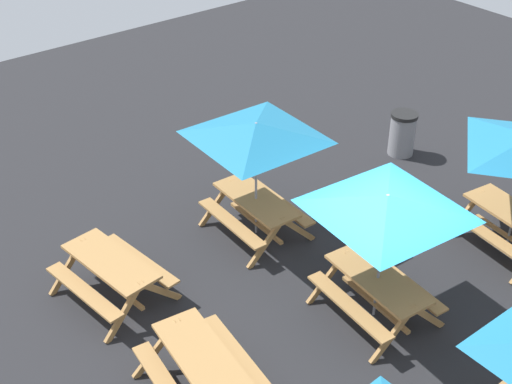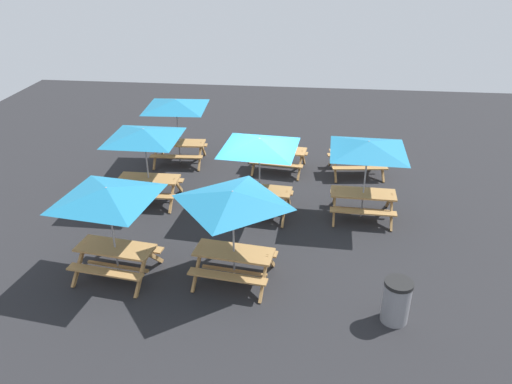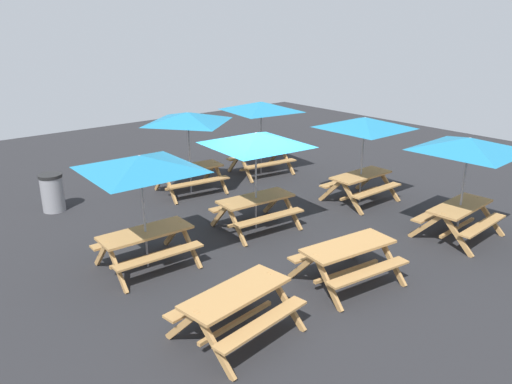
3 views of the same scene
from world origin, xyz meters
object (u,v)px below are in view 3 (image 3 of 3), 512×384
object	(u,v)px
picnic_table_2	(256,146)
trash_bin_gray	(52,192)
picnic_table_1	(348,255)
picnic_table_4	(236,303)
picnic_table_5	(261,112)
picnic_table_6	(468,152)
picnic_table_0	(141,171)
picnic_table_7	(188,123)
picnic_table_3	(364,129)

from	to	relation	value
picnic_table_2	trash_bin_gray	xyz separation A→B (m)	(-3.26, 4.23, -1.49)
picnic_table_2	picnic_table_1	bearing A→B (deg)	-91.44
picnic_table_4	trash_bin_gray	size ratio (longest dim) A/B	1.99
picnic_table_5	picnic_table_6	world-z (taller)	same
picnic_table_1	trash_bin_gray	size ratio (longest dim) A/B	2.00
picnic_table_2	picnic_table_4	distance (m)	4.49
trash_bin_gray	picnic_table_0	bearing A→B (deg)	-85.44
picnic_table_0	picnic_table_5	xyz separation A→B (m)	(5.92, 3.43, 0.00)
picnic_table_0	picnic_table_7	bearing A→B (deg)	48.31
picnic_table_2	picnic_table_7	xyz separation A→B (m)	(0.25, 3.19, 0.00)
picnic_table_0	picnic_table_2	world-z (taller)	same
picnic_table_6	picnic_table_7	bearing A→B (deg)	111.27
picnic_table_3	trash_bin_gray	size ratio (longest dim) A/B	2.89
picnic_table_2	picnic_table_6	size ratio (longest dim) A/B	1.00
picnic_table_4	picnic_table_7	world-z (taller)	picnic_table_7
picnic_table_5	trash_bin_gray	distance (m)	6.50
picnic_table_1	picnic_table_2	distance (m)	3.40
picnic_table_5	picnic_table_7	bearing A→B (deg)	-169.60
picnic_table_3	picnic_table_5	xyz separation A→B (m)	(-0.36, 3.71, 0.00)
picnic_table_3	picnic_table_4	xyz separation A→B (m)	(-6.32, -2.67, -1.43)
picnic_table_0	trash_bin_gray	distance (m)	4.60
picnic_table_5	trash_bin_gray	size ratio (longest dim) A/B	2.86
picnic_table_1	picnic_table_4	bearing A→B (deg)	-173.15
picnic_table_3	picnic_table_6	world-z (taller)	same
picnic_table_2	picnic_table_3	distance (m)	3.38
picnic_table_3	picnic_table_5	size ratio (longest dim) A/B	1.01
picnic_table_5	picnic_table_7	world-z (taller)	same
picnic_table_6	picnic_table_7	size ratio (longest dim) A/B	1.21
picnic_table_4	picnic_table_0	bearing A→B (deg)	82.09
picnic_table_1	picnic_table_6	world-z (taller)	picnic_table_6
picnic_table_0	picnic_table_6	bearing A→B (deg)	-25.66
picnic_table_5	picnic_table_1	bearing A→B (deg)	-109.99
picnic_table_1	picnic_table_5	size ratio (longest dim) A/B	0.70
picnic_table_3	picnic_table_7	world-z (taller)	same
picnic_table_3	picnic_table_5	distance (m)	3.73
picnic_table_6	picnic_table_7	world-z (taller)	same
picnic_table_4	picnic_table_5	bearing A→B (deg)	39.85
picnic_table_3	trash_bin_gray	distance (m)	8.21
picnic_table_2	picnic_table_3	world-z (taller)	same
picnic_table_5	picnic_table_6	bearing A→B (deg)	-80.78
picnic_table_3	picnic_table_1	bearing A→B (deg)	-143.94
picnic_table_6	trash_bin_gray	bearing A→B (deg)	127.52
picnic_table_2	picnic_table_5	distance (m)	4.48
picnic_table_7	picnic_table_3	bearing A→B (deg)	-41.64
picnic_table_0	picnic_table_2	xyz separation A→B (m)	(2.92, 0.11, 0.00)
picnic_table_3	picnic_table_0	bearing A→B (deg)	177.66
picnic_table_1	picnic_table_7	world-z (taller)	picnic_table_7
picnic_table_2	picnic_table_7	size ratio (longest dim) A/B	1.21
picnic_table_5	picnic_table_2	bearing A→B (deg)	-124.41
picnic_table_3	picnic_table_6	size ratio (longest dim) A/B	1.00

